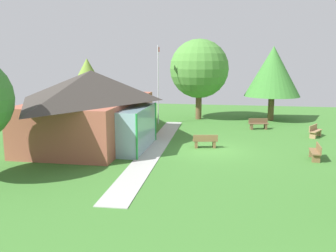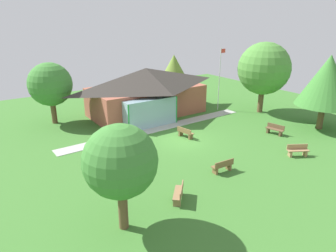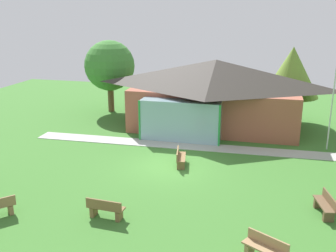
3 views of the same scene
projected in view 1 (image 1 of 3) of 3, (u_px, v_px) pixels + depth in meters
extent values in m
plane|color=#3D752D|center=(210.00, 150.00, 21.72)|extent=(44.00, 44.00, 0.00)
cube|color=#A35642|center=(93.00, 120.00, 24.05)|extent=(10.97, 5.72, 2.81)
pyramid|color=#38332D|center=(91.00, 85.00, 23.63)|extent=(11.97, 6.72, 1.83)
cube|color=#8CB2BF|center=(137.00, 128.00, 21.91)|extent=(4.94, 1.20, 2.53)
cylinder|color=green|center=(137.00, 137.00, 19.42)|extent=(0.12, 0.12, 2.53)
cylinder|color=green|center=(155.00, 122.00, 24.20)|extent=(0.12, 0.12, 2.53)
cube|color=#ADADA8|center=(155.00, 148.00, 22.27)|extent=(18.42, 1.73, 0.03)
cylinder|color=silver|center=(158.00, 85.00, 30.01)|extent=(0.08, 0.08, 6.47)
cube|color=red|center=(159.00, 49.00, 29.78)|extent=(0.60, 0.02, 0.40)
cube|color=brown|center=(259.00, 124.00, 28.09)|extent=(0.74, 1.56, 0.06)
cube|color=brown|center=(266.00, 127.00, 28.15)|extent=(0.42, 0.24, 0.39)
cube|color=brown|center=(251.00, 127.00, 28.11)|extent=(0.42, 0.24, 0.39)
cube|color=brown|center=(258.00, 121.00, 28.23)|extent=(0.37, 1.48, 0.36)
cube|color=#9E7A51|center=(316.00, 131.00, 25.30)|extent=(1.52, 1.14, 0.06)
cube|color=#9E7A51|center=(318.00, 133.00, 25.76)|extent=(0.34, 0.43, 0.39)
cube|color=#9E7A51|center=(313.00, 136.00, 24.93)|extent=(0.34, 0.43, 0.39)
cube|color=#9E7A51|center=(313.00, 127.00, 25.38)|extent=(1.33, 0.81, 0.36)
cube|color=brown|center=(315.00, 151.00, 19.66)|extent=(1.53, 0.54, 0.06)
cube|color=brown|center=(316.00, 159.00, 19.18)|extent=(0.19, 0.41, 0.39)
cube|color=brown|center=(313.00, 154.00, 20.23)|extent=(0.19, 0.41, 0.39)
cube|color=brown|center=(319.00, 148.00, 19.58)|extent=(1.50, 0.16, 0.36)
cube|color=brown|center=(205.00, 141.00, 22.29)|extent=(0.70, 1.55, 0.06)
cube|color=brown|center=(196.00, 145.00, 22.33)|extent=(0.42, 0.23, 0.39)
cube|color=brown|center=(214.00, 145.00, 22.34)|extent=(0.42, 0.23, 0.39)
cube|color=brown|center=(206.00, 138.00, 22.07)|extent=(0.32, 1.49, 0.36)
cylinder|color=brown|center=(199.00, 105.00, 32.78)|extent=(0.54, 0.54, 2.56)
sphere|color=#4C8C38|center=(199.00, 69.00, 32.19)|extent=(5.19, 5.19, 5.19)
cylinder|color=brown|center=(89.00, 114.00, 29.34)|extent=(0.47, 0.47, 1.95)
cone|color=olive|center=(88.00, 80.00, 28.85)|extent=(3.84, 3.84, 3.46)
cylinder|color=brown|center=(271.00, 108.00, 32.07)|extent=(0.52, 0.52, 2.15)
cone|color=#3D7F33|center=(273.00, 71.00, 31.48)|extent=(4.78, 4.78, 4.30)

